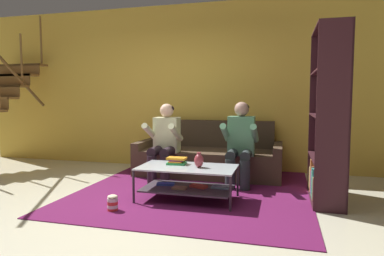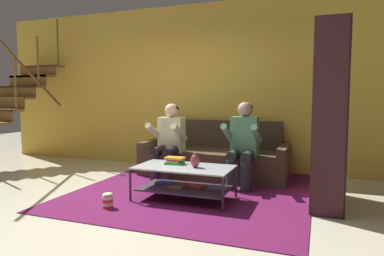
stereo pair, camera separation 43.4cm
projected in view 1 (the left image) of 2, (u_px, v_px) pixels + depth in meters
name	position (u px, v px, depth m)	size (l,w,h in m)	color
ground	(134.00, 208.00, 3.90)	(16.80, 16.80, 0.00)	beige
back_partition	(191.00, 87.00, 6.14)	(8.40, 0.12, 2.90)	gold
couch	(209.00, 157.00, 5.60)	(2.31, 0.95, 0.87)	#453425
person_seated_left	(165.00, 139.00, 5.17)	(0.50, 0.58, 1.16)	#2A1E26
person_seated_right	(240.00, 140.00, 4.88)	(0.50, 0.58, 1.19)	#273030
coffee_table	(188.00, 178.00, 4.18)	(1.18, 0.64, 0.42)	silver
area_rug	(198.00, 187.00, 4.79)	(3.00, 3.41, 0.01)	#5E1544
vase	(199.00, 160.00, 4.11)	(0.11, 0.11, 0.18)	maroon
book_stack	(177.00, 161.00, 4.32)	(0.25, 0.19, 0.09)	green
bookshelf	(330.00, 138.00, 4.17)	(0.35, 1.02, 2.08)	#36181F
popcorn_tub	(113.00, 203.00, 3.78)	(0.12, 0.12, 0.18)	red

